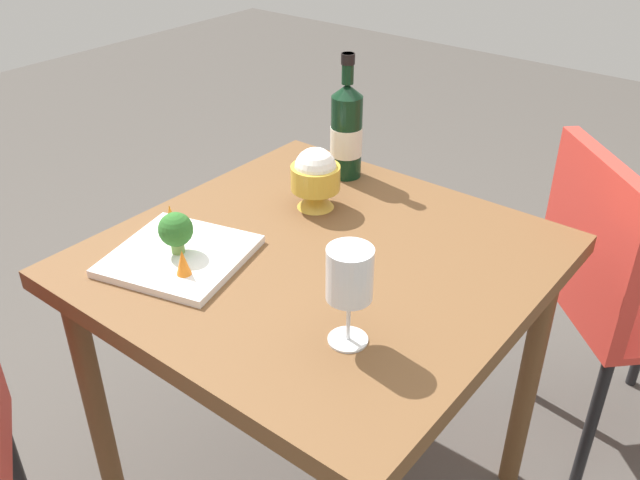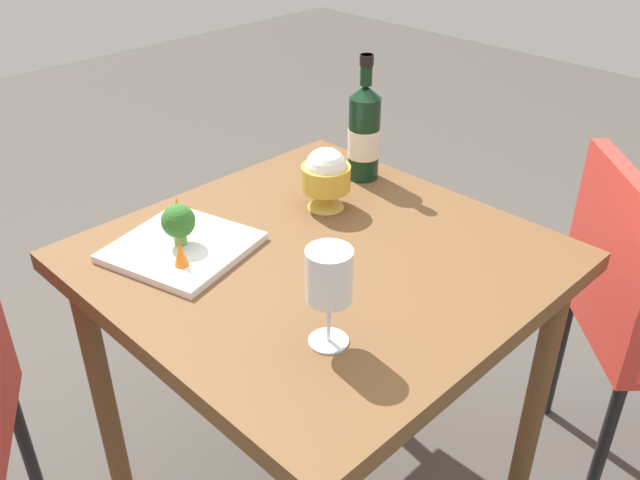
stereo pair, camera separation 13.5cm
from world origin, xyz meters
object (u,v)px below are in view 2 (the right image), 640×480
object	(u,v)px
wine_glass	(329,278)
broccoli_floret	(178,222)
wine_bottle	(364,132)
chair_by_wall	(633,299)
carrot_garnish_left	(178,211)
carrot_garnish_right	(180,254)
rice_bowl	(326,177)
serving_plate	(182,247)

from	to	relation	value
wine_glass	broccoli_floret	size ratio (longest dim) A/B	2.09
wine_bottle	broccoli_floret	bearing A→B (deg)	-93.40
chair_by_wall	wine_glass	size ratio (longest dim) A/B	4.75
wine_glass	broccoli_floret	bearing A→B (deg)	-179.30
carrot_garnish_left	carrot_garnish_right	bearing A→B (deg)	-33.18
wine_glass	rice_bowl	bearing A→B (deg)	135.25
rice_bowl	serving_plate	world-z (taller)	rice_bowl
chair_by_wall	wine_bottle	size ratio (longest dim) A/B	2.82
wine_glass	rice_bowl	distance (m)	0.48
rice_bowl	broccoli_floret	bearing A→B (deg)	-102.47
wine_glass	carrot_garnish_right	distance (m)	0.36
rice_bowl	carrot_garnish_left	size ratio (longest dim) A/B	2.07
wine_glass	rice_bowl	size ratio (longest dim) A/B	1.26
broccoli_floret	carrot_garnish_right	world-z (taller)	broccoli_floret
broccoli_floret	carrot_garnish_left	world-z (taller)	broccoli_floret
broccoli_floret	chair_by_wall	bearing A→B (deg)	51.84
broccoli_floret	carrot_garnish_left	distance (m)	0.08
chair_by_wall	wine_glass	bearing A→B (deg)	-60.74
wine_glass	serving_plate	bearing A→B (deg)	-179.29
wine_glass	wine_bottle	bearing A→B (deg)	126.91
serving_plate	carrot_garnish_left	distance (m)	0.09
serving_plate	carrot_garnish_left	size ratio (longest dim) A/B	4.46
chair_by_wall	rice_bowl	bearing A→B (deg)	-95.58
broccoli_floret	carrot_garnish_left	size ratio (longest dim) A/B	1.25
chair_by_wall	broccoli_floret	distance (m)	1.06
serving_plate	broccoli_floret	xyz separation A→B (m)	(-0.00, 0.00, 0.06)
wine_glass	rice_bowl	xyz separation A→B (m)	(-0.34, 0.33, -0.05)
wine_bottle	rice_bowl	bearing A→B (deg)	-75.63
chair_by_wall	broccoli_floret	xyz separation A→B (m)	(-0.63, -0.80, 0.28)
carrot_garnish_right	wine_glass	bearing A→B (deg)	8.27
wine_glass	carrot_garnish_right	xyz separation A→B (m)	(-0.34, -0.05, -0.09)
wine_bottle	carrot_garnish_right	size ratio (longest dim) A/B	5.82
rice_bowl	carrot_garnish_left	xyz separation A→B (m)	(-0.14, -0.30, -0.02)
wine_bottle	rice_bowl	xyz separation A→B (m)	(0.04, -0.17, -0.04)
chair_by_wall	serving_plate	bearing A→B (deg)	-83.47
serving_plate	carrot_garnish_right	world-z (taller)	carrot_garnish_right
wine_glass	carrot_garnish_right	bearing A→B (deg)	-171.73
wine_glass	serving_plate	distance (m)	0.43
wine_glass	carrot_garnish_left	distance (m)	0.48
rice_bowl	wine_bottle	bearing A→B (deg)	104.37
broccoli_floret	carrot_garnish_right	xyz separation A→B (m)	(0.07, -0.05, -0.02)
wine_bottle	carrot_garnish_right	bearing A→B (deg)	-86.24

